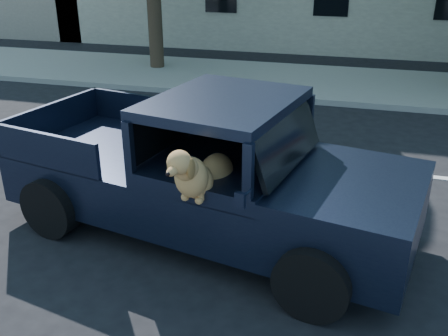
% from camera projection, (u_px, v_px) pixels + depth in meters
% --- Properties ---
extents(ground, '(120.00, 120.00, 0.00)m').
position_uv_depth(ground, '(159.00, 252.00, 6.49)').
color(ground, black).
rests_on(ground, ground).
extents(far_sidewalk, '(60.00, 4.00, 0.15)m').
position_uv_depth(far_sidewalk, '(280.00, 80.00, 14.56)').
color(far_sidewalk, gray).
rests_on(far_sidewalk, ground).
extents(lane_stripes, '(21.60, 0.14, 0.01)m').
position_uv_depth(lane_stripes, '(334.00, 167.00, 8.99)').
color(lane_stripes, silver).
rests_on(lane_stripes, ground).
extents(pickup_truck, '(5.74, 3.28, 1.94)m').
position_uv_depth(pickup_truck, '(201.00, 187.00, 6.75)').
color(pickup_truck, black).
rests_on(pickup_truck, ground).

